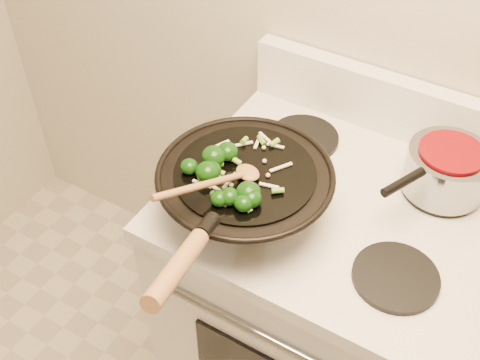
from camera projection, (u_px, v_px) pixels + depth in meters
The scene contains 5 objects.
stove at pixel (325, 310), 1.71m from camera, with size 0.78×0.67×1.08m.
wok at pixel (244, 190), 1.31m from camera, with size 0.39×0.64×0.26m.
stirfry at pixel (225, 176), 1.25m from camera, with size 0.23×0.25×0.05m.
wooden_spoon at pixel (222, 180), 1.22m from camera, with size 0.12×0.25×0.09m.
saucepan at pixel (446, 169), 1.38m from camera, with size 0.19×0.29×0.11m.
Camera 1 is at (0.01, 0.22, 1.93)m, focal length 45.00 mm.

